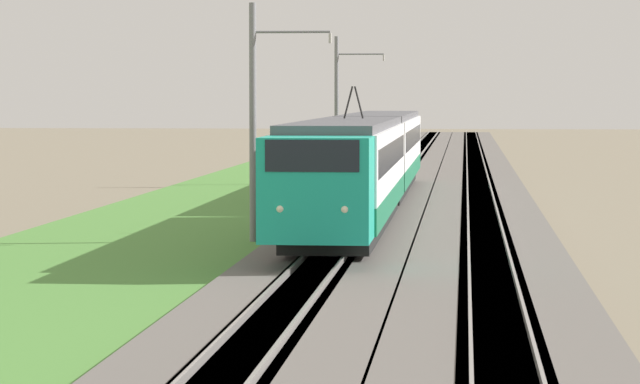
{
  "coord_description": "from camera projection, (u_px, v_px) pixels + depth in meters",
  "views": [
    {
      "loc": [
        -9.69,
        -3.7,
        4.65
      ],
      "look_at": [
        28.76,
        0.0,
        2.17
      ],
      "focal_mm": 85.0,
      "sensor_mm": 36.0,
      "label": 1
    }
  ],
  "objects": [
    {
      "name": "catenary_mast_mid",
      "position": [
        255.0,
        120.0,
        46.68
      ],
      "size": [
        0.22,
        2.56,
        7.49
      ],
      "color": "slate",
      "rests_on": "ground"
    },
    {
      "name": "grass_verge",
      "position": [
        221.0,
        210.0,
        60.51
      ],
      "size": [
        240.0,
        10.0,
        0.12
      ],
      "color": "#4C8438",
      "rests_on": "ground"
    },
    {
      "name": "track_adjacent",
      "position": [
        481.0,
        209.0,
        59.52
      ],
      "size": [
        240.0,
        1.57,
        0.45
      ],
      "color": "#4C4238",
      "rests_on": "ground"
    },
    {
      "name": "ballast_adjacent",
      "position": [
        481.0,
        210.0,
        59.52
      ],
      "size": [
        240.0,
        4.4,
        0.3
      ],
      "color": "#605B56",
      "rests_on": "ground"
    },
    {
      "name": "catenary_mast_far",
      "position": [
        338.0,
        109.0,
        76.98
      ],
      "size": [
        0.22,
        2.56,
        7.63
      ],
      "color": "slate",
      "rests_on": "ground"
    },
    {
      "name": "ballast_main",
      "position": [
        371.0,
        209.0,
        59.93
      ],
      "size": [
        240.0,
        4.4,
        0.3
      ],
      "color": "#605B56",
      "rests_on": "ground"
    },
    {
      "name": "track_main",
      "position": [
        371.0,
        209.0,
        59.93
      ],
      "size": [
        240.0,
        1.57,
        0.45
      ],
      "color": "#4C4238",
      "rests_on": "ground"
    },
    {
      "name": "passenger_train",
      "position": [
        367.0,
        157.0,
        56.95
      ],
      "size": [
        40.25,
        2.9,
        4.95
      ],
      "rotation": [
        0.0,
        0.0,
        3.14
      ],
      "color": "#19A88E",
      "rests_on": "ground"
    }
  ]
}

